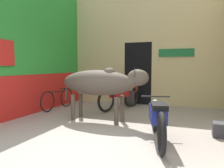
% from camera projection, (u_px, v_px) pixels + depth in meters
% --- Properties ---
extents(ground_plane, '(30.00, 30.00, 0.00)m').
position_uv_depth(ground_plane, '(80.00, 150.00, 3.64)').
color(ground_plane, '#9E9389').
extents(wall_left_shopfront, '(0.25, 4.74, 4.13)m').
position_uv_depth(wall_left_shopfront, '(36.00, 47.00, 6.65)').
color(wall_left_shopfront, green).
rests_on(wall_left_shopfront, ground_plane).
extents(wall_back_with_doorway, '(5.38, 0.93, 4.13)m').
position_uv_depth(wall_back_with_doorway, '(143.00, 56.00, 8.15)').
color(wall_back_with_doorway, '#D1BC84').
rests_on(wall_back_with_doorway, ground_plane).
extents(cow, '(2.37, 0.82, 1.39)m').
position_uv_depth(cow, '(101.00, 83.00, 5.51)').
color(cow, '#4C4238').
rests_on(cow, ground_plane).
extents(motorcycle_near, '(0.69, 1.90, 0.80)m').
position_uv_depth(motorcycle_near, '(158.00, 118.00, 4.03)').
color(motorcycle_near, black).
rests_on(motorcycle_near, ground_plane).
extents(motorcycle_far, '(0.88, 1.78, 0.81)m').
position_uv_depth(motorcycle_far, '(119.00, 95.00, 7.06)').
color(motorcycle_far, black).
rests_on(motorcycle_far, ground_plane).
extents(bicycle, '(0.44, 1.63, 0.66)m').
position_uv_depth(bicycle, '(58.00, 99.00, 7.13)').
color(bicycle, black).
rests_on(bicycle, ground_plane).
extents(shopkeeper_seated, '(0.39, 0.34, 1.21)m').
position_uv_depth(shopkeeper_seated, '(131.00, 88.00, 7.72)').
color(shopkeeper_seated, '#3D3842').
rests_on(shopkeeper_seated, ground_plane).
extents(plastic_stool, '(0.36, 0.36, 0.46)m').
position_uv_depth(plastic_stool, '(121.00, 98.00, 7.93)').
color(plastic_stool, beige).
rests_on(plastic_stool, ground_plane).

